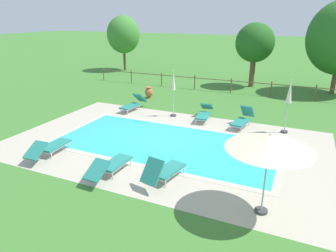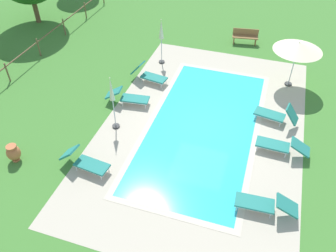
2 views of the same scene
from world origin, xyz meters
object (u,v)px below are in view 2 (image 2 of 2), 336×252
object	(u,v)px
sun_lounger_north_near_steps	(149,75)
patio_umbrella_closed_row_mid_west	(112,96)
sun_lounger_north_mid	(281,145)
sun_lounger_south_near_corner	(85,162)
sun_lounger_north_end	(264,204)
terracotta_urn_near_fence	(13,153)
patio_umbrella_open_foreground	(298,47)
sun_lounger_south_mid	(276,115)
sun_lounger_north_far	(129,97)
wooden_bench_lawn_side	(245,36)
patio_umbrella_closed_row_west	(161,33)

from	to	relation	value
sun_lounger_north_near_steps	patio_umbrella_closed_row_mid_west	xyz separation A→B (m)	(-3.77, 0.15, 1.27)
sun_lounger_north_mid	sun_lounger_south_near_corner	size ratio (longest dim) A/B	1.03
sun_lounger_north_end	terracotta_urn_near_fence	distance (m)	9.45
sun_lounger_north_near_steps	patio_umbrella_open_foreground	world-z (taller)	patio_umbrella_open_foreground
sun_lounger_south_near_corner	sun_lounger_south_mid	bearing A→B (deg)	-52.54
sun_lounger_north_mid	sun_lounger_north_far	bearing A→B (deg)	80.83
sun_lounger_north_end	sun_lounger_south_near_corner	xyz separation A→B (m)	(-0.13, 6.59, 0.02)
sun_lounger_north_far	patio_umbrella_closed_row_mid_west	bearing A→B (deg)	-176.64
sun_lounger_north_mid	sun_lounger_south_near_corner	distance (m)	7.61
wooden_bench_lawn_side	sun_lounger_north_mid	bearing A→B (deg)	-163.04
patio_umbrella_closed_row_west	wooden_bench_lawn_side	world-z (taller)	patio_umbrella_closed_row_west
patio_umbrella_closed_row_mid_west	patio_umbrella_closed_row_west	bearing A→B (deg)	-1.51
sun_lounger_south_near_corner	patio_umbrella_closed_row_mid_west	xyz separation A→B (m)	(2.57, -0.06, 1.28)
sun_lounger_north_end	patio_umbrella_closed_row_mid_west	xyz separation A→B (m)	(2.44, 6.53, 1.30)
sun_lounger_north_near_steps	sun_lounger_north_end	size ratio (longest dim) A/B	0.93
sun_lounger_north_end	wooden_bench_lawn_side	bearing A→B (deg)	11.28
patio_umbrella_open_foreground	wooden_bench_lawn_side	distance (m)	4.95
patio_umbrella_closed_row_west	terracotta_urn_near_fence	xyz separation A→B (m)	(-8.77, 3.05, -1.32)
sun_lounger_south_mid	sun_lounger_north_mid	bearing A→B (deg)	-169.91
terracotta_urn_near_fence	sun_lounger_north_mid	bearing A→B (deg)	-69.64
sun_lounger_north_mid	patio_umbrella_open_foreground	distance (m)	5.36
patio_umbrella_closed_row_west	sun_lounger_south_mid	bearing A→B (deg)	-117.17
patio_umbrella_closed_row_west	patio_umbrella_closed_row_mid_west	bearing A→B (deg)	178.49
patio_umbrella_open_foreground	patio_umbrella_closed_row_mid_west	distance (m)	8.97
patio_umbrella_open_foreground	patio_umbrella_closed_row_west	size ratio (longest dim) A/B	0.94
sun_lounger_south_near_corner	terracotta_urn_near_fence	distance (m)	2.87
sun_lounger_north_mid	terracotta_urn_near_fence	world-z (taller)	terracotta_urn_near_fence
sun_lounger_north_near_steps	patio_umbrella_closed_row_mid_west	bearing A→B (deg)	177.67
patio_umbrella_closed_row_mid_west	terracotta_urn_near_fence	world-z (taller)	patio_umbrella_closed_row_mid_west
sun_lounger_south_mid	wooden_bench_lawn_side	size ratio (longest dim) A/B	1.24
sun_lounger_north_near_steps	sun_lounger_north_mid	world-z (taller)	sun_lounger_north_near_steps
patio_umbrella_closed_row_mid_west	wooden_bench_lawn_side	size ratio (longest dim) A/B	1.64
sun_lounger_north_mid	sun_lounger_south_mid	world-z (taller)	sun_lounger_south_mid
sun_lounger_north_near_steps	sun_lounger_north_end	world-z (taller)	sun_lounger_north_near_steps
sun_lounger_north_mid	patio_umbrella_open_foreground	size ratio (longest dim) A/B	0.88
sun_lounger_north_far	sun_lounger_south_mid	xyz separation A→B (m)	(0.75, -6.63, 0.03)
patio_umbrella_open_foreground	patio_umbrella_closed_row_west	xyz separation A→B (m)	(0.09, 6.79, -0.39)
sun_lounger_north_near_steps	terracotta_urn_near_fence	bearing A→B (deg)	155.81
sun_lounger_north_far	patio_umbrella_closed_row_west	size ratio (longest dim) A/B	0.83
sun_lounger_south_mid	sun_lounger_south_near_corner	bearing A→B (deg)	127.46
sun_lounger_north_near_steps	terracotta_urn_near_fence	distance (m)	7.44
sun_lounger_south_mid	patio_umbrella_open_foreground	bearing A→B (deg)	-7.49
sun_lounger_north_mid	terracotta_urn_near_fence	xyz separation A→B (m)	(-3.62, 9.76, 0.05)
sun_lounger_south_near_corner	sun_lounger_north_end	bearing A→B (deg)	-88.91
sun_lounger_south_near_corner	terracotta_urn_near_fence	bearing A→B (deg)	99.02
patio_umbrella_closed_row_mid_west	sun_lounger_north_near_steps	bearing A→B (deg)	-2.33
sun_lounger_south_mid	wooden_bench_lawn_side	xyz separation A→B (m)	(6.94, 2.35, 0.07)
patio_umbrella_open_foreground	terracotta_urn_near_fence	size ratio (longest dim) A/B	3.15
sun_lounger_north_far	patio_umbrella_closed_row_west	distance (m)	4.25
sun_lounger_north_near_steps	sun_lounger_north_mid	xyz separation A→B (m)	(-3.17, -6.70, -0.04)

